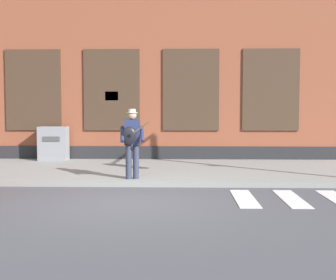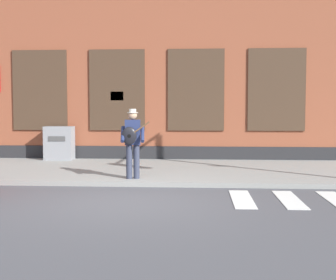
{
  "view_description": "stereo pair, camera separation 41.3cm",
  "coord_description": "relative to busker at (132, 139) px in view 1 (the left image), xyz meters",
  "views": [
    {
      "loc": [
        1.03,
        -9.06,
        1.89
      ],
      "look_at": [
        0.7,
        2.09,
        1.09
      ],
      "focal_mm": 50.0,
      "sensor_mm": 36.0,
      "label": 1
    },
    {
      "loc": [
        1.44,
        -9.04,
        1.89
      ],
      "look_at": [
        0.7,
        2.09,
        1.09
      ],
      "focal_mm": 50.0,
      "sensor_mm": 36.0,
      "label": 2
    }
  ],
  "objects": [
    {
      "name": "ground_plane",
      "position": [
        0.19,
        -2.31,
        -1.09
      ],
      "size": [
        160.0,
        160.0,
        0.0
      ],
      "primitive_type": "plane",
      "color": "#4C4C51"
    },
    {
      "name": "sidewalk",
      "position": [
        0.19,
        1.95,
        -1.03
      ],
      "size": [
        28.0,
        4.93,
        0.11
      ],
      "color": "gray",
      "rests_on": "ground"
    },
    {
      "name": "building_backdrop",
      "position": [
        0.19,
        6.41,
        2.45
      ],
      "size": [
        28.0,
        4.06,
        7.09
      ],
      "color": "brown",
      "rests_on": "ground"
    },
    {
      "name": "busker",
      "position": [
        0.0,
        0.0,
        0.0
      ],
      "size": [
        0.74,
        0.58,
        1.72
      ],
      "color": "#33384C",
      "rests_on": "sidewalk"
    },
    {
      "name": "utility_box",
      "position": [
        -3.04,
        3.97,
        -0.42
      ],
      "size": [
        0.94,
        0.55,
        1.12
      ],
      "color": "gray",
      "rests_on": "sidewalk"
    }
  ]
}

